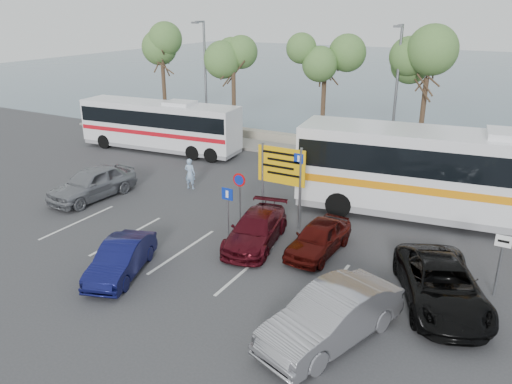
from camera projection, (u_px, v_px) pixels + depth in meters
The scene contains 24 objects.
ground at pixel (222, 248), 19.89m from camera, with size 120.00×120.00×0.00m, color #363638.
kerb_strip at pixel (343, 158), 31.32m from camera, with size 44.00×2.40×0.15m, color gray.
seawall at pixel (354, 147), 32.87m from camera, with size 48.00×0.80×0.60m, color gray.
sea at pixel (457, 76), 68.96m from camera, with size 140.00×140.00×0.00m, color #45636F.
tree_far_left at pixel (161, 47), 35.52m from camera, with size 3.20×3.20×7.60m.
tree_left at pixel (233, 55), 32.90m from camera, with size 3.20×3.20×7.20m.
tree_mid at pixel (326, 49), 29.70m from camera, with size 3.20×3.20×8.00m.
tree_right at pixel (429, 62), 27.13m from camera, with size 3.20×3.20×7.40m.
street_lamp_left at pixel (205, 76), 33.91m from camera, with size 0.45×1.15×8.01m.
street_lamp_right at pixel (396, 91), 27.97m from camera, with size 0.45×1.15×8.01m.
direction_sign at pixel (281, 172), 21.20m from camera, with size 2.20×0.12×3.60m.
sign_no_stop at pixel (239, 190), 21.57m from camera, with size 0.60×0.08×2.35m.
sign_parking at pixel (228, 206), 20.12m from camera, with size 0.50×0.07×2.25m.
sign_taxi at pixel (501, 257), 16.14m from camera, with size 0.50×0.07×2.20m.
lane_markings at pixel (184, 251), 19.60m from camera, with size 12.02×4.20×0.01m, color silver, non-canonical shape.
coach_bus_left at pixel (160, 127), 32.73m from camera, with size 11.09×3.39×3.40m.
coach_bus_right at pixel (456, 179), 21.68m from camera, with size 14.00×4.76×4.28m.
car_silver_a at pixel (92, 183), 24.78m from camera, with size 1.87×4.64×1.58m, color gray.
car_blue at pixel (121, 259), 17.73m from camera, with size 1.31×3.76×1.24m, color #0F1146.
car_maroon at pixel (256, 229), 20.01m from camera, with size 1.78×4.37×1.27m, color #480C14.
car_red at pixel (319, 238), 19.30m from camera, with size 1.51×3.75×1.28m, color #400C09.
suv_black at pixel (441, 285), 15.91m from camera, with size 2.33×5.06×1.41m, color black.
car_silver_b at pixel (331, 316), 14.14m from camera, with size 1.67×4.79×1.58m, color gray.
pedestrian_near at pixel (190, 174), 26.07m from camera, with size 0.60×0.39×1.64m, color #8AA7C9.
Camera 1 is at (9.89, -14.93, 9.05)m, focal length 35.00 mm.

